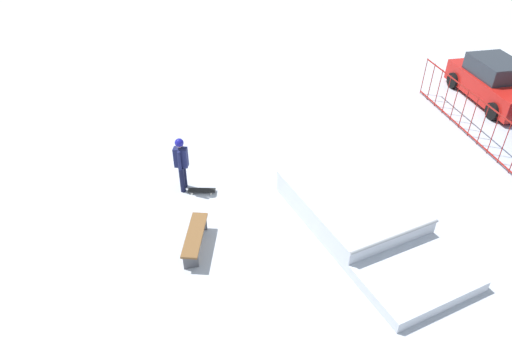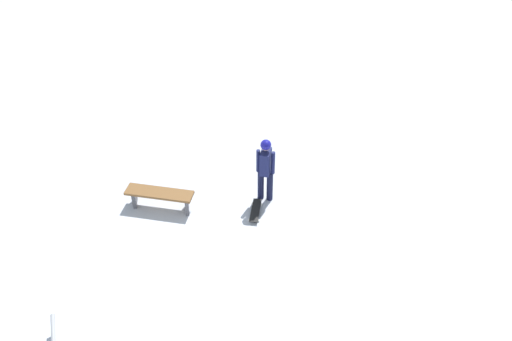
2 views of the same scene
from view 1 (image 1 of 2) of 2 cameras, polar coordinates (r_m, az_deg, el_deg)
The scene contains 6 objects.
ground_plane at distance 12.87m, azimuth 5.45°, elevation -5.38°, with size 60.00×60.00×0.00m, color #B2B7C1.
skate_ramp at distance 12.59m, azimuth 12.72°, elevation -5.43°, with size 5.81×3.63×0.74m.
skater at distance 13.27m, azimuth -9.18°, elevation 1.22°, with size 0.42×0.43×1.73m.
skateboard at distance 13.61m, azimuth -6.68°, elevation -2.43°, with size 0.41×0.82×0.09m.
park_bench at distance 11.72m, azimuth -7.51°, elevation -8.15°, with size 1.64×0.88×0.48m.
parked_car_red at distance 20.45m, azimuth 27.22°, elevation 9.56°, with size 4.18×2.08×1.60m.
Camera 1 is at (9.08, -3.52, 8.40)m, focal length 32.53 mm.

